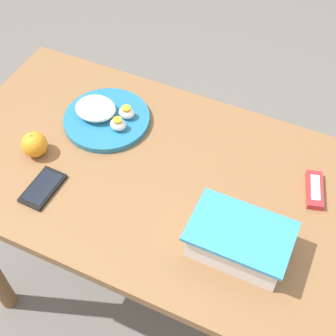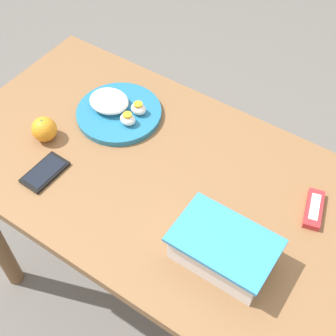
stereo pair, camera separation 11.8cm
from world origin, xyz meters
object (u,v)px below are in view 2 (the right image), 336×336
Objects in this scene: food_container at (223,250)px; orange_fruit at (44,129)px; candy_bar at (314,209)px; cell_phone at (45,172)px; rice_plate at (117,110)px.

food_container is 3.28× the size of orange_fruit.
food_container reaches higher than candy_bar.
food_container is 0.50m from cell_phone.
food_container is 0.53m from rice_plate.
orange_fruit is at bearing -4.96° from food_container.
orange_fruit reaches higher than rice_plate.
food_container is at bearing 154.11° from rice_plate.
candy_bar is 0.68m from cell_phone.
orange_fruit is 0.28× the size of rice_plate.
rice_plate is 0.28m from cell_phone.
food_container reaches higher than rice_plate.
orange_fruit is (0.58, -0.05, -0.00)m from food_container.
rice_plate is at bearing -120.40° from orange_fruit.
food_container is 0.59m from orange_fruit.
rice_plate is (-0.11, -0.18, -0.02)m from orange_fruit.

